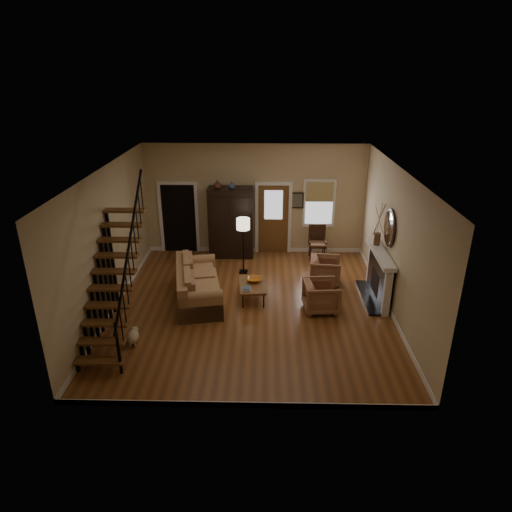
{
  "coord_description": "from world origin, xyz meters",
  "views": [
    {
      "loc": [
        0.33,
        -9.6,
        5.39
      ],
      "look_at": [
        0.1,
        0.4,
        1.15
      ],
      "focal_mm": 32.0,
      "sensor_mm": 36.0,
      "label": 1
    }
  ],
  "objects_px": {
    "sofa": "(198,284)",
    "side_chair": "(317,243)",
    "armchair_right": "(325,271)",
    "armoire": "(231,223)",
    "armchair_left": "(321,296)",
    "floor_lamp": "(243,246)",
    "coffee_table": "(252,291)"
  },
  "relations": [
    {
      "from": "floor_lamp",
      "to": "armchair_right",
      "type": "bearing_deg",
      "value": -15.79
    },
    {
      "from": "armchair_right",
      "to": "armchair_left",
      "type": "bearing_deg",
      "value": 176.57
    },
    {
      "from": "armchair_left",
      "to": "side_chair",
      "type": "xyz_separation_m",
      "value": [
        0.21,
        3.07,
        0.14
      ]
    },
    {
      "from": "side_chair",
      "to": "armchair_right",
      "type": "bearing_deg",
      "value": -88.18
    },
    {
      "from": "armoire",
      "to": "coffee_table",
      "type": "relative_size",
      "value": 1.98
    },
    {
      "from": "armchair_right",
      "to": "floor_lamp",
      "type": "xyz_separation_m",
      "value": [
        -2.18,
        0.62,
        0.43
      ]
    },
    {
      "from": "armchair_right",
      "to": "side_chair",
      "type": "relative_size",
      "value": 0.77
    },
    {
      "from": "armoire",
      "to": "coffee_table",
      "type": "bearing_deg",
      "value": -75.68
    },
    {
      "from": "sofa",
      "to": "side_chair",
      "type": "height_order",
      "value": "side_chair"
    },
    {
      "from": "armoire",
      "to": "sofa",
      "type": "height_order",
      "value": "armoire"
    },
    {
      "from": "armchair_left",
      "to": "floor_lamp",
      "type": "xyz_separation_m",
      "value": [
        -1.92,
        2.06,
        0.42
      ]
    },
    {
      "from": "armchair_left",
      "to": "floor_lamp",
      "type": "height_order",
      "value": "floor_lamp"
    },
    {
      "from": "armoire",
      "to": "armchair_right",
      "type": "height_order",
      "value": "armoire"
    },
    {
      "from": "armchair_left",
      "to": "armchair_right",
      "type": "xyz_separation_m",
      "value": [
        0.26,
        1.44,
        -0.01
      ]
    },
    {
      "from": "coffee_table",
      "to": "side_chair",
      "type": "height_order",
      "value": "side_chair"
    },
    {
      "from": "sofa",
      "to": "side_chair",
      "type": "xyz_separation_m",
      "value": [
        3.16,
        2.64,
        0.08
      ]
    },
    {
      "from": "armchair_right",
      "to": "sofa",
      "type": "bearing_deg",
      "value": 114.31
    },
    {
      "from": "floor_lamp",
      "to": "side_chair",
      "type": "xyz_separation_m",
      "value": [
        2.13,
        1.01,
        -0.28
      ]
    },
    {
      "from": "armchair_left",
      "to": "coffee_table",
      "type": "bearing_deg",
      "value": 67.87
    },
    {
      "from": "sofa",
      "to": "armchair_left",
      "type": "relative_size",
      "value": 2.88
    },
    {
      "from": "sofa",
      "to": "armchair_left",
      "type": "height_order",
      "value": "sofa"
    },
    {
      "from": "sofa",
      "to": "armchair_right",
      "type": "distance_m",
      "value": 3.36
    },
    {
      "from": "coffee_table",
      "to": "side_chair",
      "type": "relative_size",
      "value": 1.04
    },
    {
      "from": "armoire",
      "to": "sofa",
      "type": "xyz_separation_m",
      "value": [
        -0.61,
        -2.84,
        -0.62
      ]
    },
    {
      "from": "coffee_table",
      "to": "sofa",
      "type": "bearing_deg",
      "value": -176.05
    },
    {
      "from": "sofa",
      "to": "coffee_table",
      "type": "xyz_separation_m",
      "value": [
        1.31,
        0.09,
        -0.23
      ]
    },
    {
      "from": "armchair_right",
      "to": "floor_lamp",
      "type": "distance_m",
      "value": 2.31
    },
    {
      "from": "armoire",
      "to": "armchair_right",
      "type": "xyz_separation_m",
      "value": [
        2.6,
        -1.83,
        -0.69
      ]
    },
    {
      "from": "armoire",
      "to": "side_chair",
      "type": "relative_size",
      "value": 2.06
    },
    {
      "from": "armchair_left",
      "to": "side_chair",
      "type": "bearing_deg",
      "value": -8.46
    },
    {
      "from": "armoire",
      "to": "armchair_left",
      "type": "height_order",
      "value": "armoire"
    },
    {
      "from": "side_chair",
      "to": "coffee_table",
      "type": "bearing_deg",
      "value": -125.99
    }
  ]
}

